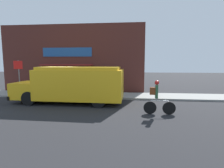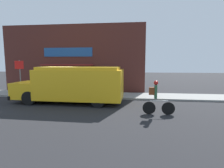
# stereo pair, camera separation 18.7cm
# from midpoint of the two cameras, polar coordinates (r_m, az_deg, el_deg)

# --- Properties ---
(ground_plane) EXTENTS (70.00, 70.00, 0.00)m
(ground_plane) POSITION_cam_midpoint_polar(r_m,az_deg,el_deg) (13.01, -16.16, -4.48)
(ground_plane) COLOR #232326
(sidewalk) EXTENTS (28.00, 2.31, 0.12)m
(sidewalk) POSITION_cam_midpoint_polar(r_m,az_deg,el_deg) (14.05, -14.33, -3.33)
(sidewalk) COLOR gray
(sidewalk) RESTS_ON ground_plane
(storefront) EXTENTS (12.22, 0.81, 5.69)m
(storefront) POSITION_cam_midpoint_polar(r_m,az_deg,el_deg) (15.25, -12.64, 8.01)
(storefront) COLOR #4C231E
(storefront) RESTS_ON ground_plane
(school_bus) EXTENTS (6.85, 2.70, 2.26)m
(school_bus) POSITION_cam_midpoint_polar(r_m,az_deg,el_deg) (11.13, -12.04, -0.07)
(school_bus) COLOR yellow
(school_bus) RESTS_ON ground_plane
(cyclist) EXTENTS (1.54, 0.21, 1.66)m
(cyclist) POSITION_cam_midpoint_polar(r_m,az_deg,el_deg) (8.76, 14.87, -4.42)
(cyclist) COLOR black
(cyclist) RESTS_ON ground_plane
(stop_sign_post) EXTENTS (0.45, 0.45, 2.59)m
(stop_sign_post) POSITION_cam_midpoint_polar(r_m,az_deg,el_deg) (14.73, -27.57, 3.57)
(stop_sign_post) COLOR slate
(stop_sign_post) RESTS_ON sidewalk
(trash_bin) EXTENTS (0.62, 0.62, 0.79)m
(trash_bin) POSITION_cam_midpoint_polar(r_m,az_deg,el_deg) (14.02, -16.05, -1.52)
(trash_bin) COLOR #38383D
(trash_bin) RESTS_ON sidewalk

